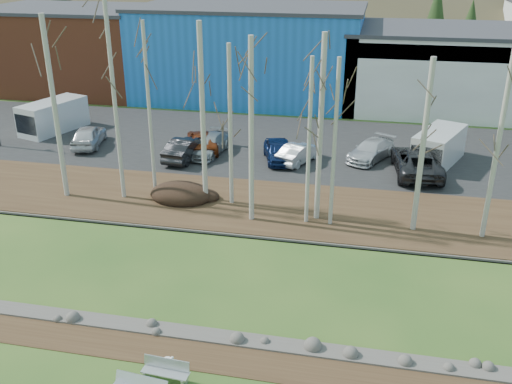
% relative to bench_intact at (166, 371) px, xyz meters
% --- Properties ---
extents(dirt_strip, '(80.00, 1.80, 0.03)m').
position_rel_bench_intact_xyz_m(dirt_strip, '(0.46, 1.51, -0.38)').
color(dirt_strip, '#382616').
rests_on(dirt_strip, ground).
extents(near_bank_rocks, '(80.00, 0.80, 0.50)m').
position_rel_bench_intact_xyz_m(near_bank_rocks, '(0.46, 2.51, -0.40)').
color(near_bank_rocks, '#47423D').
rests_on(near_bank_rocks, ground).
extents(river, '(80.00, 8.00, 0.90)m').
position_rel_bench_intact_xyz_m(river, '(0.46, 6.61, -0.40)').
color(river, black).
rests_on(river, ground).
extents(far_bank_rocks, '(80.00, 0.80, 0.46)m').
position_rel_bench_intact_xyz_m(far_bank_rocks, '(0.46, 10.71, -0.40)').
color(far_bank_rocks, '#47423D').
rests_on(far_bank_rocks, ground).
extents(far_bank, '(80.00, 7.00, 0.15)m').
position_rel_bench_intact_xyz_m(far_bank, '(0.46, 13.91, -0.32)').
color(far_bank, '#382616').
rests_on(far_bank, ground).
extents(parking_lot, '(80.00, 14.00, 0.14)m').
position_rel_bench_intact_xyz_m(parking_lot, '(0.46, 24.41, -0.33)').
color(parking_lot, black).
rests_on(parking_lot, ground).
extents(building_brick, '(16.32, 12.24, 7.80)m').
position_rel_bench_intact_xyz_m(building_brick, '(-23.54, 38.41, 3.51)').
color(building_brick, brown).
rests_on(building_brick, ground).
extents(building_blue, '(20.40, 12.24, 8.30)m').
position_rel_bench_intact_xyz_m(building_blue, '(-5.54, 38.41, 3.76)').
color(building_blue, '#1B59A9').
rests_on(building_blue, ground).
extents(building_white, '(18.36, 12.24, 6.80)m').
position_rel_bench_intact_xyz_m(building_white, '(12.46, 38.39, 3.02)').
color(building_white, '#BABAB6').
rests_on(building_white, ground).
extents(bench_intact, '(1.61, 0.58, 0.79)m').
position_rel_bench_intact_xyz_m(bench_intact, '(0.00, 0.00, 0.00)').
color(bench_intact, silver).
rests_on(bench_intact, ground).
extents(seagull, '(0.43, 0.20, 0.31)m').
position_rel_bench_intact_xyz_m(seagull, '(-0.22, 0.83, -0.23)').
color(seagull, gold).
rests_on(seagull, ground).
extents(dirt_mound, '(3.51, 2.47, 0.69)m').
position_rel_bench_intact_xyz_m(dirt_mound, '(-4.16, 13.81, 0.10)').
color(dirt_mound, black).
rests_on(dirt_mound, far_bank).
extents(birch_0, '(0.28, 0.28, 9.92)m').
position_rel_bench_intact_xyz_m(birch_0, '(-10.69, 13.00, 4.71)').
color(birch_0, '#BAB7A7').
rests_on(birch_0, far_bank).
extents(birch_1, '(0.19, 0.19, 9.55)m').
position_rel_bench_intact_xyz_m(birch_1, '(-5.90, 14.37, 4.53)').
color(birch_1, '#BAB7A7').
rests_on(birch_1, far_bank).
extents(birch_2, '(0.27, 0.27, 9.68)m').
position_rel_bench_intact_xyz_m(birch_2, '(-2.70, 13.73, 4.59)').
color(birch_2, '#BAB7A7').
rests_on(birch_2, far_bank).
extents(birch_3, '(0.23, 0.23, 11.45)m').
position_rel_bench_intact_xyz_m(birch_3, '(-7.42, 13.45, 5.48)').
color(birch_3, '#BAB7A7').
rests_on(birch_3, far_bank).
extents(birch_4, '(0.26, 0.26, 9.28)m').
position_rel_bench_intact_xyz_m(birch_4, '(0.23, 12.14, 4.39)').
color(birch_4, '#BAB7A7').
rests_on(birch_4, far_bank).
extents(birch_5, '(0.22, 0.22, 8.62)m').
position_rel_bench_intact_xyz_m(birch_5, '(-1.28, 13.93, 4.06)').
color(birch_5, '#BAB7A7').
rests_on(birch_5, far_bank).
extents(birch_6, '(0.20, 0.20, 8.40)m').
position_rel_bench_intact_xyz_m(birch_6, '(4.26, 12.41, 3.95)').
color(birch_6, '#BAB7A7').
rests_on(birch_6, far_bank).
extents(birch_7, '(0.27, 0.27, 9.41)m').
position_rel_bench_intact_xyz_m(birch_7, '(3.51, 12.97, 4.46)').
color(birch_7, '#BAB7A7').
rests_on(birch_7, far_bank).
extents(birch_8, '(0.27, 0.27, 8.51)m').
position_rel_bench_intact_xyz_m(birch_8, '(8.37, 12.69, 4.01)').
color(birch_8, '#BAB7A7').
rests_on(birch_8, far_bank).
extents(birch_9, '(0.24, 0.24, 10.70)m').
position_rel_bench_intact_xyz_m(birch_9, '(11.64, 12.58, 5.10)').
color(birch_9, '#BAB7A7').
rests_on(birch_9, far_bank).
extents(birch_10, '(0.20, 0.20, 8.40)m').
position_rel_bench_intact_xyz_m(birch_10, '(3.03, 12.41, 3.95)').
color(birch_10, '#BAB7A7').
rests_on(birch_10, far_bank).
extents(car_0, '(2.70, 4.67, 1.50)m').
position_rel_bench_intact_xyz_m(car_0, '(-13.51, 21.30, 0.49)').
color(car_0, silver).
rests_on(car_0, parking_lot).
extents(car_1, '(2.02, 4.55, 1.45)m').
position_rel_bench_intact_xyz_m(car_1, '(-5.97, 20.15, 0.47)').
color(car_1, black).
rests_on(car_1, parking_lot).
extents(car_2, '(3.38, 5.18, 1.32)m').
position_rel_bench_intact_xyz_m(car_2, '(-5.41, 22.14, 0.41)').
color(car_2, maroon).
rests_on(car_2, parking_lot).
extents(car_3, '(2.36, 4.68, 1.30)m').
position_rel_bench_intact_xyz_m(car_3, '(-4.72, 21.43, 0.39)').
color(car_3, '#959A9C').
rests_on(car_3, parking_lot).
extents(car_4, '(2.71, 4.24, 1.34)m').
position_rel_bench_intact_xyz_m(car_4, '(0.29, 21.06, 0.41)').
color(car_4, '#0D1C43').
rests_on(car_4, parking_lot).
extents(car_5, '(2.76, 4.11, 1.28)m').
position_rel_bench_intact_xyz_m(car_5, '(1.45, 21.06, 0.38)').
color(car_5, silver).
rests_on(car_5, parking_lot).
extents(car_6, '(3.21, 6.02, 1.61)m').
position_rel_bench_intact_xyz_m(car_6, '(8.85, 20.50, 0.55)').
color(car_6, '#262629').
rests_on(car_6, parking_lot).
extents(car_7, '(3.55, 4.76, 1.28)m').
position_rel_bench_intact_xyz_m(car_7, '(6.04, 22.53, 0.38)').
color(car_7, silver).
rests_on(car_7, parking_lot).
extents(car_8, '(2.71, 4.24, 1.34)m').
position_rel_bench_intact_xyz_m(car_8, '(0.03, 21.06, 0.41)').
color(car_8, '#0D1C43').
rests_on(car_8, parking_lot).
extents(van_white, '(3.84, 5.39, 2.18)m').
position_rel_bench_intact_xyz_m(van_white, '(10.22, 22.59, 0.83)').
color(van_white, silver).
rests_on(van_white, parking_lot).
extents(van_grey, '(3.61, 5.66, 2.30)m').
position_rel_bench_intact_xyz_m(van_grey, '(-17.82, 23.86, 0.89)').
color(van_grey, silver).
rests_on(van_grey, parking_lot).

